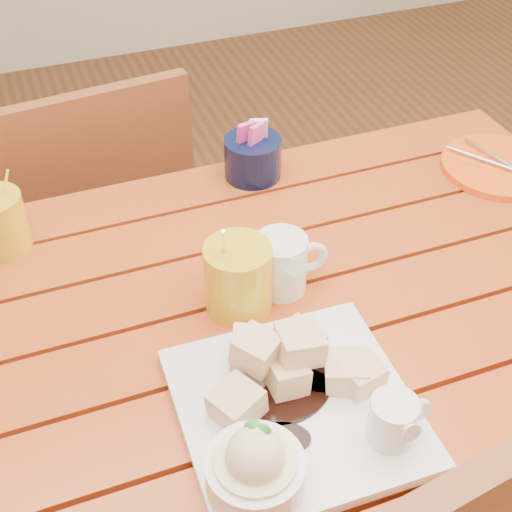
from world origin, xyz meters
name	(u,v)px	position (x,y,z in m)	size (l,w,h in m)	color
table	(271,375)	(0.00, 0.00, 0.64)	(1.20, 0.79, 0.75)	#A64115
dessert_plate	(290,414)	(-0.04, -0.17, 0.78)	(0.28, 0.28, 0.11)	white
coffee_mug_right	(240,276)	(-0.03, 0.05, 0.80)	(0.13, 0.09, 0.15)	gold
cream_pitcher	(283,263)	(0.04, 0.06, 0.80)	(0.11, 0.09, 0.09)	white
sugar_caddy	(253,157)	(0.10, 0.34, 0.79)	(0.10, 0.10, 0.11)	black
orange_saucer	(500,166)	(0.51, 0.20, 0.76)	(0.20, 0.20, 0.02)	#FF5A16
chair_far	(92,230)	(-0.16, 0.64, 0.48)	(0.44, 0.44, 0.86)	brown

